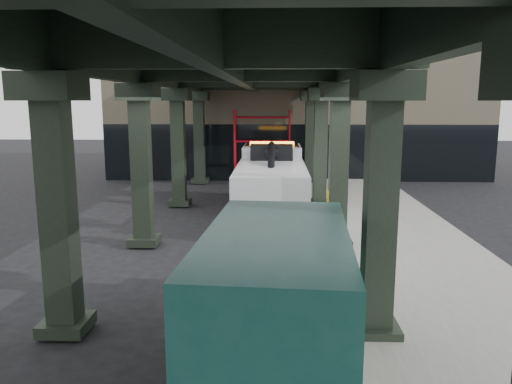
# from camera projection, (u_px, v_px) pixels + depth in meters

# --- Properties ---
(ground) EXTENTS (90.00, 90.00, 0.00)m
(ground) POSITION_uv_depth(u_px,v_px,m) (249.00, 268.00, 13.61)
(ground) COLOR black
(ground) RESTS_ON ground
(sidewalk) EXTENTS (5.00, 40.00, 0.15)m
(sidewalk) POSITION_uv_depth(u_px,v_px,m) (398.00, 246.00, 15.41)
(sidewalk) COLOR gray
(sidewalk) RESTS_ON ground
(lane_stripe) EXTENTS (0.12, 38.00, 0.01)m
(lane_stripe) POSITION_uv_depth(u_px,v_px,m) (307.00, 247.00, 15.52)
(lane_stripe) COLOR silver
(lane_stripe) RESTS_ON ground
(viaduct) EXTENTS (7.40, 32.00, 6.40)m
(viaduct) POSITION_uv_depth(u_px,v_px,m) (239.00, 67.00, 14.61)
(viaduct) COLOR black
(viaduct) RESTS_ON ground
(building) EXTENTS (22.00, 10.00, 8.00)m
(building) POSITION_uv_depth(u_px,v_px,m) (295.00, 108.00, 32.48)
(building) COLOR #C6B793
(building) RESTS_ON ground
(scaffolding) EXTENTS (3.08, 0.88, 4.00)m
(scaffolding) POSITION_uv_depth(u_px,v_px,m) (262.00, 144.00, 27.63)
(scaffolding) COLOR red
(scaffolding) RESTS_ON ground
(tow_truck) EXTENTS (2.75, 8.91, 2.91)m
(tow_truck) POSITION_uv_depth(u_px,v_px,m) (271.00, 179.00, 19.78)
(tow_truck) COLOR black
(tow_truck) RESTS_ON ground
(towed_van) EXTENTS (2.82, 6.27, 2.48)m
(towed_van) POSITION_uv_depth(u_px,v_px,m) (278.00, 292.00, 8.36)
(towed_van) COLOR #12433D
(towed_van) RESTS_ON ground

